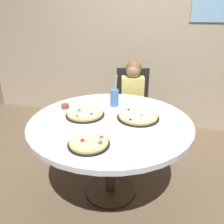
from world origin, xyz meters
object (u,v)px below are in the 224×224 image
Objects in this scene: pizza_pepperoni at (85,114)px; plate_small at (110,98)px; soda_cup at (114,98)px; diner_child at (132,112)px; sauce_bowl at (65,106)px; chair_wooden at (132,103)px; pizza_veggie at (89,143)px; pizza_cheese at (138,116)px; dining_table at (110,129)px.

pizza_pepperoni is 1.87× the size of plate_small.
diner_child is at bearing 81.62° from soda_cup.
soda_cup is 0.47m from sauce_bowl.
chair_wooden is at bearing 87.05° from soda_cup.
pizza_pepperoni is (-0.25, -0.80, 0.28)m from diner_child.
chair_wooden is 5.28× the size of plate_small.
plate_small is at bearing -119.94° from diner_child.
plate_small is (0.32, 0.39, -0.02)m from sauce_bowl.
plate_small is at bearing 81.55° from pizza_pepperoni.
diner_child is 3.21× the size of pizza_pepperoni.
pizza_veggie is 0.49m from pizza_pepperoni.
pizza_cheese is at bearing 9.85° from pizza_pepperoni.
soda_cup is 1.70× the size of plate_small.
dining_table is 4.39× the size of soda_cup.
diner_child reaches higher than sauce_bowl.
diner_child is 0.90m from sauce_bowl.
sauce_bowl reaches higher than dining_table.
pizza_veggie is 0.81× the size of pizza_cheese.
pizza_pepperoni is at bearing -22.04° from sauce_bowl.
pizza_cheese reaches higher than sauce_bowl.
pizza_pepperoni is at bearing -107.51° from diner_child.
chair_wooden is 0.74m from soda_cup.
chair_wooden is 3.10× the size of soda_cup.
pizza_cheese reaches higher than plate_small.
pizza_veggie is 0.93m from plate_small.
diner_child reaches higher than soda_cup.
chair_wooden is at bearing 73.97° from plate_small.
pizza_veggie is at bearing -49.46° from sauce_bowl.
dining_table is 4.69× the size of pizza_veggie.
pizza_veggie is at bearing -87.08° from soda_cup.
sauce_bowl is (-0.46, 0.54, 0.00)m from pizza_veggie.
soda_cup is at bearing -92.95° from chair_wooden.
dining_table is 0.26m from pizza_pepperoni.
chair_wooden is at bearing 90.10° from pizza_veggie.
diner_child reaches higher than chair_wooden.
dining_table is at bearing -155.68° from pizza_cheese.
plate_small is (-0.16, 0.50, 0.09)m from dining_table.
pizza_pepperoni is at bearing 175.29° from dining_table.
sauce_bowl is at bearing -154.86° from soda_cup.
soda_cup reaches higher than chair_wooden.
diner_child is at bearing -77.68° from chair_wooden.
chair_wooden reaches higher than sauce_bowl.
sauce_bowl is (-0.46, -0.88, 0.24)m from chair_wooden.
soda_cup is at bearing 100.09° from dining_table.
plate_small is (-0.18, -0.31, 0.27)m from diner_child.
pizza_veggie is 0.71m from sauce_bowl.
pizza_cheese is at bearing -47.25° from plate_small.
pizza_cheese is (0.24, -0.90, 0.24)m from chair_wooden.
chair_wooden is at bearing 77.69° from pizza_pepperoni.
dining_table is at bearing 87.44° from pizza_veggie.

